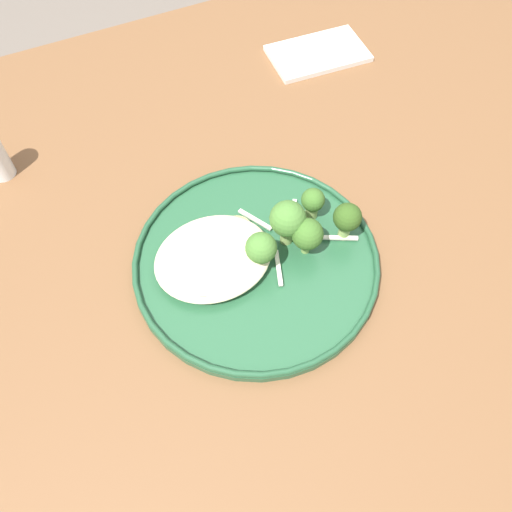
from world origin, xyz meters
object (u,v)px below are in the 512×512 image
(seared_scallop_left_edge, at_px, (237,230))
(broccoli_floret_small_sprig, at_px, (261,249))
(broccoli_floret_split_head, at_px, (347,219))
(broccoli_floret_front_edge, at_px, (313,202))
(broccoli_floret_rear_charred, at_px, (288,220))
(seared_scallop_on_noodles, at_px, (204,292))
(seared_scallop_tiny_bay, at_px, (205,236))
(dinner_plate, at_px, (256,261))
(seared_scallop_front_small, at_px, (227,269))
(seared_scallop_center_golden, at_px, (208,257))
(folded_napkin, at_px, (318,53))
(broccoli_floret_beside_noodles, at_px, (307,234))

(seared_scallop_left_edge, height_order, broccoli_floret_small_sprig, broccoli_floret_small_sprig)
(seared_scallop_left_edge, bearing_deg, broccoli_floret_split_head, -26.51)
(broccoli_floret_split_head, bearing_deg, broccoli_floret_front_edge, 114.98)
(broccoli_floret_small_sprig, height_order, broccoli_floret_rear_charred, broccoli_floret_rear_charred)
(seared_scallop_on_noodles, relative_size, seared_scallop_left_edge, 0.64)
(seared_scallop_on_noodles, xyz_separation_m, broccoli_floret_front_edge, (0.16, 0.05, 0.02))
(seared_scallop_left_edge, xyz_separation_m, broccoli_floret_rear_charred, (0.05, -0.03, 0.03))
(seared_scallop_left_edge, xyz_separation_m, seared_scallop_tiny_bay, (-0.04, 0.01, 0.00))
(dinner_plate, bearing_deg, seared_scallop_front_small, -175.61)
(seared_scallop_on_noodles, relative_size, seared_scallop_center_golden, 0.71)
(seared_scallop_on_noodles, xyz_separation_m, seared_scallop_center_golden, (0.02, 0.04, 0.00))
(seared_scallop_on_noodles, bearing_deg, folded_napkin, 45.30)
(seared_scallop_on_noodles, bearing_deg, seared_scallop_center_golden, 62.48)
(dinner_plate, distance_m, broccoli_floret_rear_charred, 0.06)
(dinner_plate, distance_m, seared_scallop_left_edge, 0.05)
(seared_scallop_center_golden, relative_size, folded_napkin, 0.22)
(dinner_plate, distance_m, folded_napkin, 0.40)
(broccoli_floret_small_sprig, height_order, folded_napkin, broccoli_floret_small_sprig)
(broccoli_floret_split_head, bearing_deg, seared_scallop_center_golden, 168.10)
(seared_scallop_on_noodles, height_order, broccoli_floret_beside_noodles, broccoli_floret_beside_noodles)
(seared_scallop_left_edge, relative_size, broccoli_floret_small_sprig, 0.61)
(seared_scallop_left_edge, distance_m, seared_scallop_tiny_bay, 0.04)
(dinner_plate, xyz_separation_m, broccoli_floret_split_head, (0.11, -0.01, 0.04))
(broccoli_floret_beside_noodles, height_order, broccoli_floret_rear_charred, broccoli_floret_rear_charred)
(seared_scallop_tiny_bay, xyz_separation_m, broccoli_floret_rear_charred, (0.09, -0.04, 0.03))
(broccoli_floret_rear_charred, bearing_deg, broccoli_floret_beside_noodles, -58.82)
(broccoli_floret_front_edge, bearing_deg, broccoli_floret_small_sprig, -154.99)
(seared_scallop_on_noodles, bearing_deg, seared_scallop_front_small, 25.29)
(broccoli_floret_split_head, height_order, broccoli_floret_rear_charred, broccoli_floret_rear_charred)
(seared_scallop_left_edge, height_order, broccoli_floret_beside_noodles, broccoli_floret_beside_noodles)
(dinner_plate, relative_size, seared_scallop_on_noodles, 12.67)
(seared_scallop_tiny_bay, distance_m, broccoli_floret_rear_charred, 0.10)
(dinner_plate, bearing_deg, broccoli_floret_small_sprig, -83.17)
(seared_scallop_on_noodles, relative_size, broccoli_floret_beside_noodles, 0.43)
(seared_scallop_left_edge, xyz_separation_m, broccoli_floret_split_head, (0.11, -0.06, 0.03))
(broccoli_floret_beside_noodles, bearing_deg, broccoli_floret_small_sprig, 178.49)
(dinner_plate, height_order, broccoli_floret_beside_noodles, broccoli_floret_beside_noodles)
(dinner_plate, distance_m, seared_scallop_tiny_bay, 0.07)
(seared_scallop_tiny_bay, xyz_separation_m, broccoli_floret_split_head, (0.15, -0.07, 0.03))
(seared_scallop_front_small, bearing_deg, seared_scallop_center_golden, 119.86)
(broccoli_floret_split_head, xyz_separation_m, broccoli_floret_small_sprig, (-0.11, 0.00, 0.00))
(seared_scallop_on_noodles, distance_m, folded_napkin, 0.47)
(folded_napkin, bearing_deg, broccoli_floret_beside_noodles, -121.16)
(dinner_plate, xyz_separation_m, seared_scallop_center_golden, (-0.05, 0.02, 0.01))
(broccoli_floret_front_edge, xyz_separation_m, folded_napkin, (0.16, 0.28, -0.03))
(seared_scallop_left_edge, relative_size, seared_scallop_tiny_bay, 1.34)
(broccoli_floret_rear_charred, bearing_deg, seared_scallop_front_small, -170.71)
(seared_scallop_front_small, relative_size, broccoli_floret_front_edge, 0.66)
(seared_scallop_on_noodles, bearing_deg, broccoli_floret_small_sprig, 6.69)
(seared_scallop_tiny_bay, xyz_separation_m, broccoli_floret_beside_noodles, (0.10, -0.06, 0.02))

